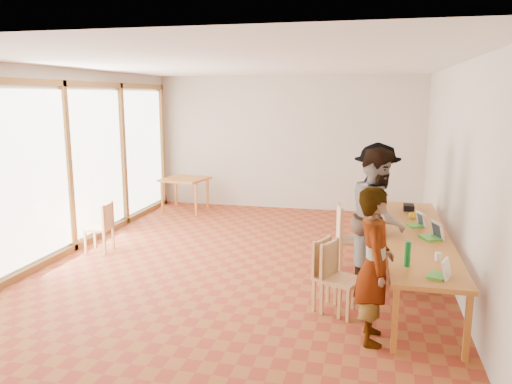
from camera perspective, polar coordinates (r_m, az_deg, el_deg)
ground at (r=7.81m, az=-1.41°, el=-8.16°), size 8.00×8.00×0.00m
wall_back at (r=11.35m, az=3.64°, el=5.59°), size 6.00×0.10×3.00m
wall_front at (r=3.80m, az=-16.88°, el=-5.73°), size 6.00×0.10×3.00m
wall_right at (r=7.31m, az=21.94°, el=1.83°), size 0.10×8.00×3.00m
window_wall at (r=8.68m, az=-20.76°, el=3.24°), size 0.10×8.00×3.00m
ceiling at (r=7.40m, az=-1.53°, el=14.53°), size 6.00×8.00×0.04m
communal_table at (r=7.06m, az=17.90°, el=-4.84°), size 0.80×4.00×0.75m
side_table at (r=11.27m, az=-8.11°, el=1.20°), size 0.90×0.90×0.75m
chair_near at (r=6.07m, az=9.08°, el=-8.76°), size 0.53×0.53×0.46m
chair_mid at (r=6.14m, az=8.19°, el=-8.46°), size 0.53×0.53×0.46m
chair_far at (r=7.45m, az=10.29°, el=-4.43°), size 0.54×0.54×0.53m
chair_empty at (r=8.62m, az=12.43°, el=-2.85°), size 0.52×0.52×0.47m
chair_spare at (r=8.63m, az=-17.04°, el=-3.30°), size 0.41×0.41×0.44m
person_near at (r=5.37m, az=13.37°, el=-8.19°), size 0.45×0.64×1.66m
person_mid at (r=6.88m, az=13.73°, el=-2.88°), size 0.79×0.98×1.90m
person_far at (r=7.90m, az=13.53°, el=-1.26°), size 0.73×1.22×1.86m
laptop_near at (r=5.43m, az=20.46°, el=-8.62°), size 0.27×0.29×0.20m
laptop_mid at (r=6.81m, az=19.63°, el=-4.56°), size 0.32×0.33×0.23m
laptop_far at (r=7.39m, az=18.01°, el=-3.32°), size 0.28×0.29×0.21m
yellow_mug at (r=7.81m, az=17.47°, el=-2.59°), size 0.14×0.14×0.09m
green_bottle at (r=5.63m, az=16.93°, el=-6.79°), size 0.07×0.07×0.28m
clear_glass at (r=5.97m, az=20.09°, el=-6.94°), size 0.07×0.07×0.09m
condiment_cup at (r=7.82m, az=18.57°, el=-2.78°), size 0.08×0.08×0.06m
pink_phone at (r=7.05m, az=20.51°, el=-4.57°), size 0.05×0.10×0.01m
black_pouch at (r=8.37m, az=17.06°, el=-1.70°), size 0.16×0.26×0.09m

